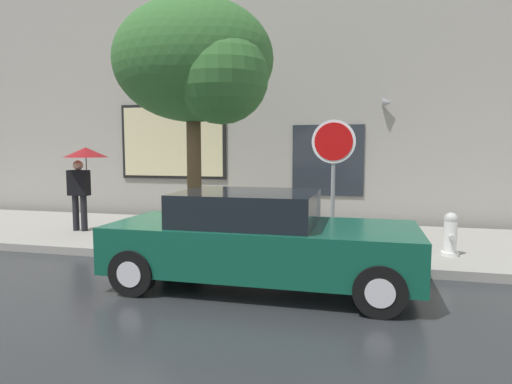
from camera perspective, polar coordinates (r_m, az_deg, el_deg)
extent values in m
plane|color=#282B2D|center=(6.93, -10.23, -11.21)|extent=(60.00, 60.00, 0.00)
cube|color=gray|center=(9.64, -2.93, -5.87)|extent=(20.00, 4.00, 0.15)
cube|color=#9E998E|center=(11.96, 0.52, 12.85)|extent=(20.00, 0.40, 7.00)
cube|color=black|center=(12.44, -10.73, 6.43)|extent=(3.07, 0.06, 2.05)
cube|color=beige|center=(12.41, -10.78, 6.43)|extent=(2.91, 0.03, 1.89)
cube|color=#262B33|center=(11.37, 9.26, 4.06)|extent=(1.80, 0.04, 1.80)
cone|color=#99999E|center=(11.26, 16.57, 11.02)|extent=(0.22, 0.24, 0.24)
cube|color=#0F4C38|center=(6.41, 0.79, -7.05)|extent=(4.34, 1.75, 0.66)
cube|color=black|center=(6.36, -1.11, -2.02)|extent=(1.95, 1.54, 0.46)
cylinder|color=black|center=(7.10, 15.31, -8.23)|extent=(0.64, 0.22, 0.64)
cylinder|color=silver|center=(7.10, 15.31, -8.23)|extent=(0.35, 0.24, 0.35)
cylinder|color=black|center=(5.55, 15.73, -12.18)|extent=(0.64, 0.22, 0.64)
cylinder|color=silver|center=(5.55, 15.73, -12.18)|extent=(0.35, 0.24, 0.35)
cylinder|color=black|center=(7.72, -9.73, -7.00)|extent=(0.64, 0.22, 0.64)
cylinder|color=silver|center=(7.72, -9.73, -7.00)|extent=(0.35, 0.24, 0.35)
cylinder|color=black|center=(6.32, -15.65, -9.98)|extent=(0.64, 0.22, 0.64)
cylinder|color=silver|center=(6.32, -15.65, -9.98)|extent=(0.35, 0.24, 0.35)
cylinder|color=white|center=(8.37, 23.84, -5.38)|extent=(0.22, 0.22, 0.64)
sphere|color=#BBBBB7|center=(8.32, 23.93, -3.23)|extent=(0.23, 0.23, 0.23)
cylinder|color=#BBBBB7|center=(8.21, 24.05, -5.37)|extent=(0.09, 0.12, 0.09)
cylinder|color=#BBBBB7|center=(8.52, 23.67, -4.97)|extent=(0.09, 0.12, 0.09)
cylinder|color=white|center=(8.43, 23.77, -7.30)|extent=(0.30, 0.30, 0.06)
cylinder|color=black|center=(10.75, -22.30, -2.52)|extent=(0.14, 0.14, 0.80)
cylinder|color=black|center=(10.63, -21.38, -2.58)|extent=(0.14, 0.14, 0.80)
cube|color=black|center=(10.62, -21.98, 1.11)|extent=(0.47, 0.22, 0.57)
sphere|color=tan|center=(10.60, -22.06, 3.23)|extent=(0.22, 0.22, 0.22)
cylinder|color=#4C4C51|center=(10.48, -21.09, 2.46)|extent=(0.02, 0.02, 0.90)
cone|color=maroon|center=(10.47, -21.18, 4.81)|extent=(0.96, 0.96, 0.22)
cylinder|color=#4C3823|center=(8.49, -8.00, 2.06)|extent=(0.27, 0.27, 2.65)
ellipsoid|color=#33662D|center=(8.63, -8.20, 16.52)|extent=(3.03, 2.58, 2.28)
sphere|color=#33662D|center=(7.98, -4.52, 14.69)|extent=(1.67, 1.67, 1.67)
cylinder|color=gray|center=(7.88, 9.93, 0.55)|extent=(0.07, 0.07, 2.32)
cylinder|color=white|center=(7.82, 10.01, 6.45)|extent=(0.76, 0.02, 0.76)
cylinder|color=red|center=(7.80, 10.00, 6.45)|extent=(0.66, 0.02, 0.66)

